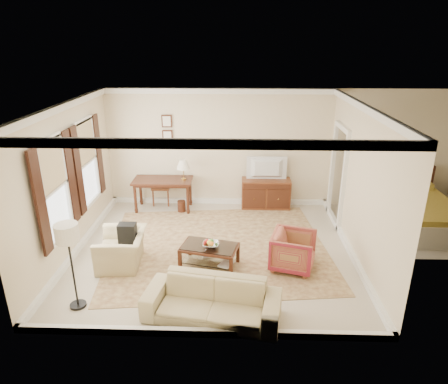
# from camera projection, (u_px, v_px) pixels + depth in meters

# --- Properties ---
(room_shell) EXTENTS (5.51, 5.01, 2.91)m
(room_shell) POSITION_uv_depth(u_px,v_px,m) (212.00, 129.00, 7.13)
(room_shell) COLOR beige
(room_shell) RESTS_ON ground
(annex_bedroom) EXTENTS (3.00, 2.70, 2.90)m
(annex_bedroom) POSITION_uv_depth(u_px,v_px,m) (419.00, 214.00, 8.83)
(annex_bedroom) COLOR beige
(annex_bedroom) RESTS_ON ground
(window_front) EXTENTS (0.12, 1.56, 1.80)m
(window_front) POSITION_uv_depth(u_px,v_px,m) (55.00, 189.00, 6.89)
(window_front) COLOR #CCB284
(window_front) RESTS_ON room_shell
(window_rear) EXTENTS (0.12, 1.56, 1.80)m
(window_rear) POSITION_uv_depth(u_px,v_px,m) (87.00, 162.00, 8.38)
(window_rear) COLOR #CCB284
(window_rear) RESTS_ON room_shell
(doorway) EXTENTS (0.10, 1.12, 2.25)m
(doorway) POSITION_uv_depth(u_px,v_px,m) (337.00, 177.00, 8.95)
(doorway) COLOR white
(doorway) RESTS_ON room_shell
(rug) EXTENTS (4.70, 4.15, 0.01)m
(rug) POSITION_uv_depth(u_px,v_px,m) (218.00, 247.00, 8.15)
(rug) COLOR brown
(rug) RESTS_ON room_shell
(writing_desk) EXTENTS (1.43, 0.71, 0.78)m
(writing_desk) POSITION_uv_depth(u_px,v_px,m) (163.00, 184.00, 9.72)
(writing_desk) COLOR #3C1C11
(writing_desk) RESTS_ON room_shell
(desk_chair) EXTENTS (0.52, 0.52, 1.05)m
(desk_chair) POSITION_uv_depth(u_px,v_px,m) (161.00, 184.00, 10.11)
(desk_chair) COLOR brown
(desk_chair) RESTS_ON room_shell
(desk_lamp) EXTENTS (0.32, 0.32, 0.50)m
(desk_lamp) POSITION_uv_depth(u_px,v_px,m) (183.00, 170.00, 9.58)
(desk_lamp) COLOR silver
(desk_lamp) RESTS_ON writing_desk
(framed_prints) EXTENTS (0.25, 0.04, 0.68)m
(framed_prints) POSITION_uv_depth(u_px,v_px,m) (167.00, 129.00, 9.66)
(framed_prints) COLOR #3C1C11
(framed_prints) RESTS_ON room_shell
(sideboard) EXTENTS (1.20, 0.46, 0.74)m
(sideboard) POSITION_uv_depth(u_px,v_px,m) (266.00, 193.00, 9.94)
(sideboard) COLOR brown
(sideboard) RESTS_ON room_shell
(tv) EXTENTS (0.93, 0.54, 0.12)m
(tv) POSITION_uv_depth(u_px,v_px,m) (267.00, 162.00, 9.62)
(tv) COLOR black
(tv) RESTS_ON sideboard
(coffee_table) EXTENTS (1.13, 0.82, 0.43)m
(coffee_table) POSITION_uv_depth(u_px,v_px,m) (209.00, 250.00, 7.36)
(coffee_table) COLOR #3C1C11
(coffee_table) RESTS_ON room_shell
(fruit_bowl) EXTENTS (0.42, 0.42, 0.10)m
(fruit_bowl) POSITION_uv_depth(u_px,v_px,m) (211.00, 244.00, 7.27)
(fruit_bowl) COLOR silver
(fruit_bowl) RESTS_ON coffee_table
(book_a) EXTENTS (0.28, 0.07, 0.38)m
(book_a) POSITION_uv_depth(u_px,v_px,m) (202.00, 254.00, 7.56)
(book_a) COLOR brown
(book_a) RESTS_ON coffee_table
(book_b) EXTENTS (0.26, 0.15, 0.38)m
(book_b) POSITION_uv_depth(u_px,v_px,m) (221.00, 262.00, 7.28)
(book_b) COLOR brown
(book_b) RESTS_ON coffee_table
(striped_armchair) EXTENTS (0.89, 0.92, 0.78)m
(striped_armchair) POSITION_uv_depth(u_px,v_px,m) (293.00, 249.00, 7.29)
(striped_armchair) COLOR maroon
(striped_armchair) RESTS_ON room_shell
(club_armchair) EXTENTS (0.69, 1.01, 0.85)m
(club_armchair) POSITION_uv_depth(u_px,v_px,m) (121.00, 244.00, 7.39)
(club_armchair) COLOR tan
(club_armchair) RESTS_ON room_shell
(backpack) EXTENTS (0.33, 0.38, 0.40)m
(backpack) POSITION_uv_depth(u_px,v_px,m) (127.00, 231.00, 7.35)
(backpack) COLOR black
(backpack) RESTS_ON club_armchair
(sofa) EXTENTS (2.12, 0.94, 0.80)m
(sofa) POSITION_uv_depth(u_px,v_px,m) (212.00, 295.00, 5.97)
(sofa) COLOR tan
(sofa) RESTS_ON room_shell
(floor_lamp) EXTENTS (0.36, 0.36, 1.44)m
(floor_lamp) POSITION_uv_depth(u_px,v_px,m) (68.00, 239.00, 5.93)
(floor_lamp) COLOR black
(floor_lamp) RESTS_ON room_shell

